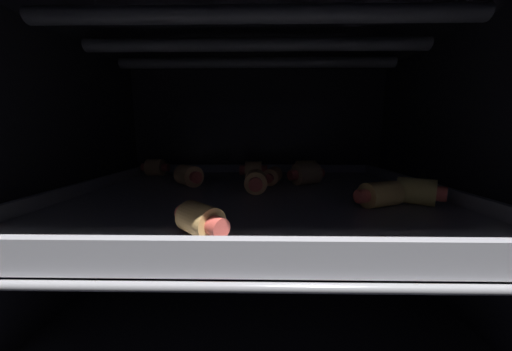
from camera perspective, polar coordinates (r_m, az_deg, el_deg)
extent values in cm
cube|color=black|center=(41.78, -0.05, -26.83)|extent=(56.33, 46.44, 1.20)
cube|color=black|center=(56.59, 0.33, 4.01)|extent=(56.33, 1.20, 37.60)
cube|color=black|center=(44.23, -38.60, 0.46)|extent=(1.20, 44.04, 37.60)
cube|color=black|center=(43.52, 39.24, 0.28)|extent=(1.20, 44.04, 37.60)
cube|color=black|center=(36.57, -0.06, 32.09)|extent=(56.33, 46.44, 1.20)
cylinder|color=#333338|center=(27.95, -0.39, 32.72)|extent=(43.14, 1.59, 1.59)
cylinder|color=#333338|center=(35.51, -0.06, 27.55)|extent=(43.14, 1.59, 1.59)
cylinder|color=#333338|center=(43.25, 0.14, 24.20)|extent=(43.14, 1.59, 1.59)
cylinder|color=slate|center=(43.53, -35.83, -4.66)|extent=(0.64, 43.16, 0.64)
cylinder|color=slate|center=(42.86, 36.38, -4.91)|extent=(0.64, 43.16, 0.64)
cylinder|color=slate|center=(16.71, -1.30, -24.06)|extent=(50.74, 0.64, 0.64)
cylinder|color=slate|center=(19.81, -0.88, -18.32)|extent=(50.74, 0.64, 0.64)
cylinder|color=slate|center=(23.06, -0.59, -14.17)|extent=(50.74, 0.64, 0.64)
cylinder|color=slate|center=(26.40, -0.39, -11.06)|extent=(50.74, 0.64, 0.64)
cylinder|color=slate|center=(29.79, -0.23, -8.64)|extent=(50.74, 0.64, 0.64)
cylinder|color=slate|center=(33.23, -0.11, -6.73)|extent=(50.74, 0.64, 0.64)
cylinder|color=slate|center=(36.70, -0.01, -5.17)|extent=(50.74, 0.64, 0.64)
cylinder|color=slate|center=(40.19, 0.07, -3.89)|extent=(50.74, 0.64, 0.64)
cylinder|color=slate|center=(43.70, 0.14, -2.81)|extent=(50.74, 0.64, 0.64)
cylinder|color=slate|center=(47.22, 0.20, -1.89)|extent=(50.74, 0.64, 0.64)
cylinder|color=slate|center=(50.75, 0.25, -1.10)|extent=(50.74, 0.64, 0.64)
cylinder|color=slate|center=(54.30, 0.30, -0.41)|extent=(50.74, 0.64, 0.64)
cube|color=gray|center=(34.76, -0.05, -4.61)|extent=(47.10, 38.89, 1.00)
cube|color=gray|center=(16.33, -1.22, -16.53)|extent=(47.10, 0.80, 1.52)
cube|color=gray|center=(53.25, 0.29, 1.66)|extent=(47.10, 0.80, 1.52)
cube|color=gray|center=(41.84, -33.67, -2.05)|extent=(0.80, 38.89, 1.52)
cube|color=gray|center=(41.21, 34.15, -2.24)|extent=(0.80, 38.89, 1.52)
cylinder|color=tan|center=(30.79, 26.37, -3.82)|extent=(4.80, 4.10, 2.78)
cylinder|color=#C64C42|center=(28.96, 22.87, -4.36)|extent=(1.59, 1.77, 1.46)
cylinder|color=#C64C42|center=(32.72, 29.46, -3.33)|extent=(1.59, 1.77, 1.46)
cylinder|color=tan|center=(34.35, -0.69, -1.35)|extent=(3.07, 3.51, 3.02)
cylinder|color=#C64C42|center=(32.26, -0.75, -2.05)|extent=(1.82, 0.82, 1.81)
cylinder|color=#C64C42|center=(36.45, -0.64, -0.73)|extent=(1.82, 0.82, 1.81)
cylinder|color=tan|center=(20.37, -12.50, -9.81)|extent=(4.15, 4.12, 2.56)
cylinder|color=#C64C42|center=(18.67, -8.73, -11.49)|extent=(1.83, 1.85, 1.52)
cylinder|color=#C64C42|center=(22.15, -15.65, -8.37)|extent=(1.83, 1.85, 1.52)
cylinder|color=tan|center=(33.86, 32.51, -3.01)|extent=(4.84, 4.64, 3.00)
cylinder|color=#C64C42|center=(34.06, 28.55, -2.61)|extent=(1.73, 1.91, 1.69)
cylinder|color=#C64C42|center=(33.83, 36.51, -3.39)|extent=(1.73, 1.91, 1.69)
cylinder|color=tan|center=(51.91, -21.84, 1.73)|extent=(3.14, 3.40, 3.22)
cylinder|color=#C64C42|center=(51.04, -19.80, 1.73)|extent=(1.21, 1.57, 1.51)
cylinder|color=#C64C42|center=(52.84, -23.82, 1.72)|extent=(1.21, 1.57, 1.51)
cylinder|color=tan|center=(40.02, -15.03, -0.01)|extent=(4.91, 4.94, 3.21)
cylinder|color=#C64C42|center=(42.03, -16.44, 0.37)|extent=(1.81, 1.76, 1.76)
cylinder|color=#C64C42|center=(38.04, -13.47, -0.42)|extent=(1.81, 1.76, 1.76)
cylinder|color=tan|center=(44.60, -0.59, 1.21)|extent=(2.92, 3.17, 3.15)
cylinder|color=#C64C42|center=(44.70, -3.09, 1.22)|extent=(1.01, 1.79, 1.78)
cylinder|color=#C64C42|center=(44.58, 1.91, 1.20)|extent=(1.01, 1.79, 1.78)
cylinder|color=tan|center=(40.46, 11.31, 0.30)|extent=(4.89, 4.65, 3.31)
cylinder|color=#C64C42|center=(41.97, 14.07, 0.53)|extent=(1.73, 1.92, 1.57)
cylinder|color=#C64C42|center=(39.05, 8.34, 0.06)|extent=(1.73, 1.92, 1.57)
cylinder|color=tan|center=(48.53, 11.21, 1.61)|extent=(4.11, 3.84, 3.01)
cylinder|color=#C64C42|center=(49.49, 13.38, 1.68)|extent=(1.20, 1.83, 1.69)
cylinder|color=#C64C42|center=(47.65, 8.96, 1.54)|extent=(1.20, 1.83, 1.69)
cylinder|color=tan|center=(40.22, 3.73, -0.09)|extent=(3.51, 4.35, 2.61)
cylinder|color=#C64C42|center=(42.46, 4.39, 0.40)|extent=(1.50, 1.15, 1.33)
cylinder|color=#C64C42|center=(37.99, 2.99, -0.64)|extent=(1.50, 1.15, 1.33)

